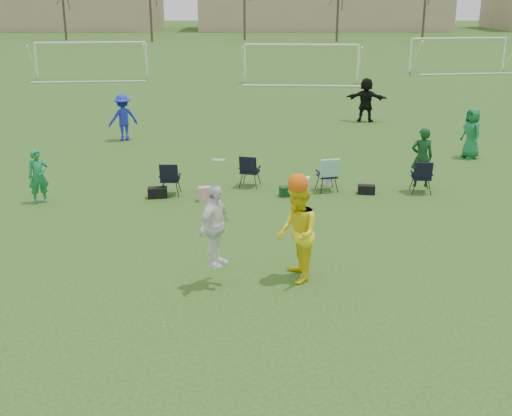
{
  "coord_description": "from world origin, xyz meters",
  "views": [
    {
      "loc": [
        0.7,
        -10.19,
        5.55
      ],
      "look_at": [
        0.81,
        2.6,
        1.25
      ],
      "focal_mm": 45.0,
      "sensor_mm": 36.0,
      "label": 1
    }
  ],
  "objects_px": {
    "center_contest": "(273,230)",
    "goal_mid": "(302,52)",
    "goal_right": "(459,45)",
    "goal_left": "(91,50)",
    "fielder_blue": "(123,118)",
    "fielder_black": "(366,100)",
    "fielder_green_far": "(472,133)",
    "fielder_green_near": "(38,176)"
  },
  "relations": [
    {
      "from": "fielder_blue",
      "to": "center_contest",
      "type": "xyz_separation_m",
      "value": [
        5.44,
        -13.15,
        0.21
      ]
    },
    {
      "from": "fielder_black",
      "to": "center_contest",
      "type": "bearing_deg",
      "value": 90.13
    },
    {
      "from": "fielder_blue",
      "to": "goal_mid",
      "type": "relative_size",
      "value": 0.25
    },
    {
      "from": "goal_right",
      "to": "fielder_blue",
      "type": "bearing_deg",
      "value": -139.2
    },
    {
      "from": "fielder_green_far",
      "to": "goal_right",
      "type": "distance_m",
      "value": 27.23
    },
    {
      "from": "fielder_green_near",
      "to": "goal_right",
      "type": "bearing_deg",
      "value": 28.64
    },
    {
      "from": "fielder_black",
      "to": "goal_mid",
      "type": "relative_size",
      "value": 0.27
    },
    {
      "from": "fielder_green_near",
      "to": "fielder_black",
      "type": "xyz_separation_m",
      "value": [
        11.05,
        11.76,
        0.23
      ]
    },
    {
      "from": "fielder_black",
      "to": "fielder_green_near",
      "type": "bearing_deg",
      "value": 62.58
    },
    {
      "from": "fielder_blue",
      "to": "goal_mid",
      "type": "distance_m",
      "value": 19.13
    },
    {
      "from": "fielder_black",
      "to": "goal_right",
      "type": "distance_m",
      "value": 21.89
    },
    {
      "from": "fielder_green_far",
      "to": "goal_mid",
      "type": "bearing_deg",
      "value": 174.05
    },
    {
      "from": "fielder_green_far",
      "to": "center_contest",
      "type": "distance_m",
      "value": 12.55
    },
    {
      "from": "fielder_green_near",
      "to": "fielder_blue",
      "type": "height_order",
      "value": "fielder_blue"
    },
    {
      "from": "center_contest",
      "to": "goal_mid",
      "type": "height_order",
      "value": "center_contest"
    },
    {
      "from": "goal_left",
      "to": "goal_right",
      "type": "distance_m",
      "value": 26.31
    },
    {
      "from": "fielder_blue",
      "to": "fielder_green_far",
      "type": "relative_size",
      "value": 1.03
    },
    {
      "from": "fielder_green_far",
      "to": "goal_left",
      "type": "relative_size",
      "value": 0.24
    },
    {
      "from": "fielder_black",
      "to": "goal_left",
      "type": "height_order",
      "value": "goal_left"
    },
    {
      "from": "center_contest",
      "to": "goal_left",
      "type": "xyz_separation_m",
      "value": [
        -11.14,
        32.35,
        0.81
      ]
    },
    {
      "from": "fielder_green_far",
      "to": "center_contest",
      "type": "relative_size",
      "value": 0.68
    },
    {
      "from": "center_contest",
      "to": "goal_left",
      "type": "distance_m",
      "value": 34.22
    },
    {
      "from": "fielder_green_near",
      "to": "fielder_black",
      "type": "bearing_deg",
      "value": 19.6
    },
    {
      "from": "goal_left",
      "to": "goal_right",
      "type": "xyz_separation_m",
      "value": [
        26.0,
        4.0,
        0.0
      ]
    },
    {
      "from": "fielder_green_near",
      "to": "fielder_green_far",
      "type": "height_order",
      "value": "fielder_green_far"
    },
    {
      "from": "center_contest",
      "to": "goal_mid",
      "type": "distance_m",
      "value": 30.49
    },
    {
      "from": "fielder_green_near",
      "to": "fielder_green_far",
      "type": "distance_m",
      "value": 14.5
    },
    {
      "from": "center_contest",
      "to": "goal_right",
      "type": "bearing_deg",
      "value": 67.76
    },
    {
      "from": "fielder_green_far",
      "to": "fielder_black",
      "type": "distance_m",
      "value": 7.22
    },
    {
      "from": "fielder_blue",
      "to": "fielder_black",
      "type": "relative_size",
      "value": 0.92
    },
    {
      "from": "fielder_blue",
      "to": "fielder_black",
      "type": "bearing_deg",
      "value": 169.63
    },
    {
      "from": "goal_mid",
      "to": "fielder_blue",
      "type": "bearing_deg",
      "value": -111.78
    },
    {
      "from": "fielder_green_near",
      "to": "fielder_blue",
      "type": "distance_m",
      "value": 7.99
    },
    {
      "from": "fielder_blue",
      "to": "goal_left",
      "type": "xyz_separation_m",
      "value": [
        -5.69,
        19.2,
        1.02
      ]
    },
    {
      "from": "fielder_green_near",
      "to": "fielder_green_far",
      "type": "bearing_deg",
      "value": -7.0
    },
    {
      "from": "fielder_black",
      "to": "goal_mid",
      "type": "height_order",
      "value": "goal_mid"
    },
    {
      "from": "fielder_black",
      "to": "goal_right",
      "type": "height_order",
      "value": "goal_right"
    },
    {
      "from": "goal_mid",
      "to": "goal_right",
      "type": "xyz_separation_m",
      "value": [
        12.0,
        6.0,
        0.0
      ]
    },
    {
      "from": "goal_mid",
      "to": "goal_right",
      "type": "relative_size",
      "value": 1.01
    },
    {
      "from": "center_contest",
      "to": "fielder_green_far",
      "type": "bearing_deg",
      "value": 54.34
    },
    {
      "from": "fielder_blue",
      "to": "fielder_green_far",
      "type": "distance_m",
      "value": 13.09
    },
    {
      "from": "fielder_blue",
      "to": "goal_mid",
      "type": "height_order",
      "value": "goal_mid"
    }
  ]
}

